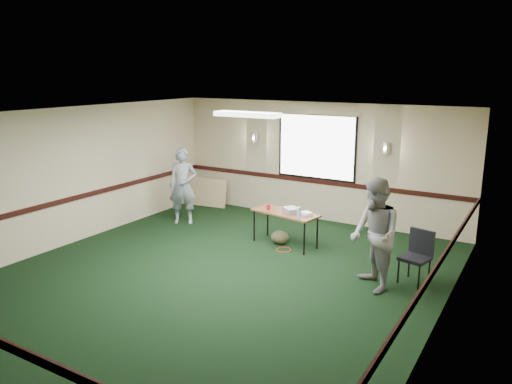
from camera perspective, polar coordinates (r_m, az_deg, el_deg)
The scene contains 13 objects.
ground at distance 8.52m, azimuth -4.55°, elevation -9.66°, with size 8.00×8.00×0.00m, color black.
room_shell at distance 9.79m, azimuth 2.47°, elevation 3.14°, with size 8.00×8.02×8.00m.
folding_table at distance 9.82m, azimuth 3.35°, elevation -2.58°, with size 1.42×0.77×0.67m.
projector at distance 9.76m, azimuth 4.03°, elevation -2.09°, with size 0.29×0.25×0.10m, color gray.
game_console at distance 9.65m, azimuth 5.79°, elevation -2.45°, with size 0.21×0.17×0.05m, color white.
red_cup at distance 9.92m, azimuth 1.42°, elevation -1.75°, with size 0.07×0.07×0.11m, color red.
water_bottle at distance 9.41m, azimuth 4.94°, elevation -2.34°, with size 0.06×0.06×0.21m, color #82BBD5.
duffel_bag at distance 10.00m, azimuth 2.76°, elevation -5.20°, with size 0.38×0.29×0.27m, color #424126.
cable_coil at distance 9.71m, azimuth 3.18°, elevation -6.61°, with size 0.29×0.29×0.01m, color #B52E16.
folded_table at distance 12.86m, azimuth -6.24°, elevation 0.03°, with size 1.39×0.06×0.71m, color tan.
conference_chair at distance 8.56m, azimuth 18.00°, elevation -6.56°, with size 0.51×0.53×0.87m.
person_left at distance 11.30m, azimuth -8.35°, elevation 0.69°, with size 0.63×0.41×1.72m, color #3E5689.
person_right at distance 7.97m, azimuth 13.42°, elevation -4.81°, with size 0.87×0.68×1.79m, color #6A87A6.
Camera 1 is at (4.57, -6.35, 3.36)m, focal length 35.00 mm.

